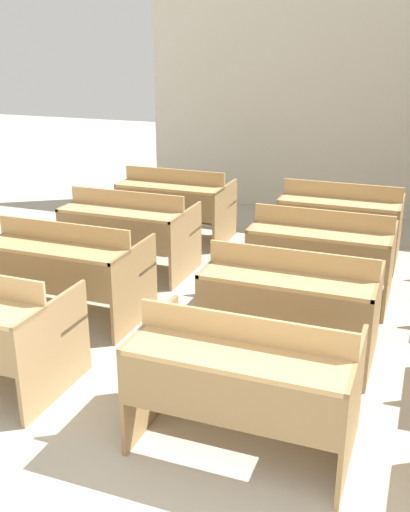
{
  "coord_description": "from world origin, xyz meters",
  "views": [
    {
      "loc": [
        0.71,
        -1.11,
        2.27
      ],
      "look_at": [
        -0.78,
        2.82,
        0.74
      ],
      "focal_mm": 42.0,
      "sensor_mm": 36.0,
      "label": 1
    }
  ],
  "objects_px": {
    "bench_third_center": "(321,251)",
    "bench_back_center": "(340,218)",
    "bench_second_center": "(291,299)",
    "bench_back_left": "(176,202)",
    "bench_front_center": "(244,376)",
    "bench_second_left": "(68,266)",
    "bench_third_left": "(129,228)"
  },
  "relations": [
    {
      "from": "bench_back_center",
      "to": "bench_third_center",
      "type": "bearing_deg",
      "value": -89.81
    },
    {
      "from": "bench_second_left",
      "to": "bench_back_center",
      "type": "bearing_deg",
      "value": 49.67
    },
    {
      "from": "bench_front_center",
      "to": "bench_second_center",
      "type": "relative_size",
      "value": 1.0
    },
    {
      "from": "bench_front_center",
      "to": "bench_second_left",
      "type": "height_order",
      "value": "same"
    },
    {
      "from": "bench_third_center",
      "to": "bench_back_center",
      "type": "relative_size",
      "value": 1.0
    },
    {
      "from": "bench_back_left",
      "to": "bench_back_center",
      "type": "height_order",
      "value": "same"
    },
    {
      "from": "bench_second_left",
      "to": "bench_second_center",
      "type": "distance_m",
      "value": 1.92
    },
    {
      "from": "bench_third_left",
      "to": "bench_back_left",
      "type": "bearing_deg",
      "value": 89.2
    },
    {
      "from": "bench_second_left",
      "to": "bench_third_center",
      "type": "distance_m",
      "value": 2.25
    },
    {
      "from": "bench_back_left",
      "to": "bench_back_center",
      "type": "xyz_separation_m",
      "value": [
        1.94,
        -0.03,
        0.0
      ]
    },
    {
      "from": "bench_front_center",
      "to": "bench_back_center",
      "type": "height_order",
      "value": "same"
    },
    {
      "from": "bench_second_center",
      "to": "bench_third_center",
      "type": "xyz_separation_m",
      "value": [
        0.02,
        1.14,
        0.0
      ]
    },
    {
      "from": "bench_second_left",
      "to": "bench_second_center",
      "type": "xyz_separation_m",
      "value": [
        1.92,
        0.01,
        0.0
      ]
    },
    {
      "from": "bench_third_left",
      "to": "bench_back_center",
      "type": "height_order",
      "value": "same"
    },
    {
      "from": "bench_second_left",
      "to": "bench_third_left",
      "type": "relative_size",
      "value": 1.0
    },
    {
      "from": "bench_front_center",
      "to": "bench_second_left",
      "type": "distance_m",
      "value": 2.24
    },
    {
      "from": "bench_third_center",
      "to": "bench_back_left",
      "type": "relative_size",
      "value": 1.0
    },
    {
      "from": "bench_second_center",
      "to": "bench_third_left",
      "type": "relative_size",
      "value": 1.0
    },
    {
      "from": "bench_third_center",
      "to": "bench_third_left",
      "type": "bearing_deg",
      "value": 179.99
    },
    {
      "from": "bench_second_center",
      "to": "bench_third_center",
      "type": "height_order",
      "value": "same"
    },
    {
      "from": "bench_second_center",
      "to": "bench_back_left",
      "type": "distance_m",
      "value": 3.0
    },
    {
      "from": "bench_second_center",
      "to": "bench_back_left",
      "type": "bearing_deg",
      "value": 129.95
    },
    {
      "from": "bench_third_center",
      "to": "bench_back_left",
      "type": "xyz_separation_m",
      "value": [
        -1.94,
        1.15,
        0.0
      ]
    },
    {
      "from": "bench_second_center",
      "to": "bench_back_left",
      "type": "relative_size",
      "value": 1.0
    },
    {
      "from": "bench_third_left",
      "to": "bench_third_center",
      "type": "height_order",
      "value": "same"
    },
    {
      "from": "bench_second_left",
      "to": "bench_second_center",
      "type": "bearing_deg",
      "value": 0.22
    },
    {
      "from": "bench_back_left",
      "to": "bench_back_center",
      "type": "bearing_deg",
      "value": -0.86
    },
    {
      "from": "bench_front_center",
      "to": "bench_third_left",
      "type": "distance_m",
      "value": 3.01
    },
    {
      "from": "bench_back_left",
      "to": "bench_front_center",
      "type": "bearing_deg",
      "value": -60.87
    },
    {
      "from": "bench_third_center",
      "to": "bench_back_left",
      "type": "bearing_deg",
      "value": 149.27
    },
    {
      "from": "bench_second_left",
      "to": "bench_third_center",
      "type": "height_order",
      "value": "same"
    },
    {
      "from": "bench_second_left",
      "to": "bench_back_left",
      "type": "relative_size",
      "value": 1.0
    }
  ]
}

